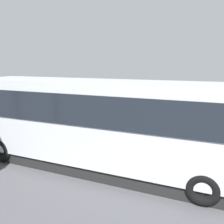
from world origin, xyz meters
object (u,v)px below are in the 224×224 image
at_px(traffic_cone, 111,121).
at_px(stunt_motorcycle, 91,103).
at_px(spectator_far_left, 133,123).
at_px(parked_motorcycle_silver, 105,138).
at_px(spectator_centre, 93,119).
at_px(spectator_left, 117,122).
at_px(tour_bus, 98,125).

bearing_deg(traffic_cone, stunt_motorcycle, -34.42).
bearing_deg(spectator_far_left, parked_motorcycle_silver, 39.08).
bearing_deg(parked_motorcycle_silver, traffic_cone, -69.55).
xyz_separation_m(spectator_centre, stunt_motorcycle, (2.54, -4.37, 0.00)).
distance_m(spectator_left, stunt_motorcycle, 5.76).
relative_size(tour_bus, stunt_motorcycle, 5.56).
bearing_deg(traffic_cone, spectator_left, 120.26).
xyz_separation_m(spectator_left, traffic_cone, (1.60, -2.74, -0.69)).
height_order(stunt_motorcycle, traffic_cone, stunt_motorcycle).
distance_m(spectator_centre, stunt_motorcycle, 5.06).
height_order(spectator_left, traffic_cone, spectator_left).
distance_m(tour_bus, spectator_centre, 3.51).
height_order(spectator_far_left, traffic_cone, spectator_far_left).
xyz_separation_m(spectator_far_left, spectator_left, (0.92, -0.24, -0.09)).
height_order(spectator_centre, stunt_motorcycle, stunt_motorcycle).
bearing_deg(stunt_motorcycle, spectator_far_left, 136.56).
bearing_deg(spectator_far_left, spectator_centre, -3.84).
xyz_separation_m(spectator_left, parked_motorcycle_silver, (0.16, 1.12, -0.52)).
bearing_deg(spectator_centre, spectator_far_left, 176.16).
relative_size(spectator_left, stunt_motorcycle, 0.88).
bearing_deg(tour_bus, spectator_left, -80.41).
xyz_separation_m(spectator_left, spectator_centre, (1.31, 0.09, 0.02)).
height_order(spectator_far_left, parked_motorcycle_silver, spectator_far_left).
height_order(parked_motorcycle_silver, traffic_cone, parked_motorcycle_silver).
relative_size(tour_bus, spectator_left, 6.34).
relative_size(parked_motorcycle_silver, traffic_cone, 3.25).
height_order(spectator_left, parked_motorcycle_silver, spectator_left).
xyz_separation_m(spectator_far_left, stunt_motorcycle, (4.77, -4.52, -0.06)).
relative_size(parked_motorcycle_silver, stunt_motorcycle, 1.06).
height_order(tour_bus, spectator_far_left, tour_bus).
xyz_separation_m(tour_bus, spectator_left, (0.51, -3.02, -0.65)).
relative_size(spectator_far_left, traffic_cone, 2.88).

